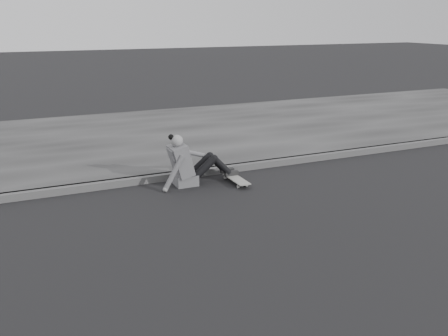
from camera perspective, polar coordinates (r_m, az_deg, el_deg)
The scene contains 5 objects.
ground at distance 6.69m, azimuth 7.14°, elevation -6.76°, with size 80.00×80.00×0.00m, color black.
curb at distance 8.83m, azimuth -1.47°, elevation -0.32°, with size 24.00×0.16×0.12m, color #494949.
sidewalk at distance 11.58m, azimuth -7.24°, elevation 3.69°, with size 24.00×6.00×0.12m, color #333333.
skateboard at distance 8.36m, azimuth 1.32°, elevation -1.24°, with size 0.20×0.78×0.09m.
seated_woman at distance 8.22m, azimuth -4.04°, elevation 0.52°, with size 1.38×0.46×0.88m.
Camera 1 is at (-3.23, -5.22, 2.65)m, focal length 40.00 mm.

